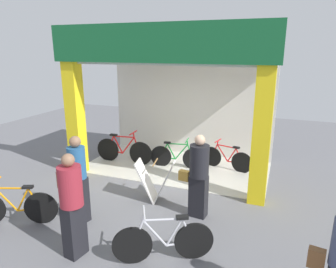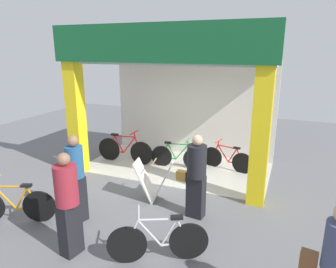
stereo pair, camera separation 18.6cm
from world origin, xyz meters
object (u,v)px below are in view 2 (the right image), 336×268
(pedestrian_1, at_px, (75,178))
(pedestrian_3, at_px, (68,203))
(pedestrian_0, at_px, (196,175))
(bicycle_parked_0, at_px, (158,241))
(bicycle_inside_0, at_px, (177,156))
(bicycle_inside_2, at_px, (227,159))
(bicycle_inside_1, at_px, (125,150))
(sandwich_board_sign, at_px, (154,181))
(bicycle_parked_1, at_px, (14,205))

(pedestrian_1, height_order, pedestrian_3, pedestrian_3)
(pedestrian_0, bearing_deg, pedestrian_1, -153.34)
(bicycle_parked_0, xyz_separation_m, pedestrian_0, (0.13, 1.52, 0.53))
(bicycle_inside_0, distance_m, pedestrian_3, 4.24)
(bicycle_inside_2, height_order, pedestrian_3, pedestrian_3)
(bicycle_inside_1, height_order, bicycle_parked_0, bicycle_inside_1)
(bicycle_inside_0, relative_size, pedestrian_0, 0.90)
(bicycle_inside_2, bearing_deg, pedestrian_0, -91.79)
(bicycle_inside_0, xyz_separation_m, sandwich_board_sign, (0.20, -1.99, 0.12))
(bicycle_inside_0, bearing_deg, sandwich_board_sign, -84.33)
(bicycle_inside_2, distance_m, bicycle_parked_1, 5.32)
(bicycle_inside_0, height_order, bicycle_inside_1, bicycle_inside_1)
(pedestrian_1, bearing_deg, bicycle_inside_1, 103.70)
(bicycle_parked_0, xyz_separation_m, bicycle_parked_1, (-3.05, -0.01, 0.00))
(sandwich_board_sign, relative_size, pedestrian_3, 0.52)
(bicycle_inside_0, xyz_separation_m, pedestrian_3, (-0.28, -4.19, 0.57))
(bicycle_parked_0, xyz_separation_m, sandwich_board_sign, (-0.92, 1.83, 0.10))
(pedestrian_0, bearing_deg, sandwich_board_sign, 163.89)
(bicycle_inside_1, xyz_separation_m, pedestrian_1, (0.77, -3.15, 0.51))
(bicycle_parked_1, relative_size, sandwich_board_sign, 1.65)
(pedestrian_0, bearing_deg, bicycle_parked_1, -154.21)
(bicycle_inside_0, relative_size, bicycle_parked_0, 1.07)
(bicycle_parked_0, height_order, pedestrian_1, pedestrian_1)
(bicycle_inside_1, bearing_deg, pedestrian_0, -36.64)
(bicycle_inside_1, distance_m, pedestrian_1, 3.28)
(bicycle_parked_0, height_order, sandwich_board_sign, sandwich_board_sign)
(bicycle_inside_0, height_order, bicycle_inside_2, bicycle_inside_0)
(bicycle_parked_1, distance_m, sandwich_board_sign, 2.82)
(pedestrian_0, relative_size, pedestrian_1, 0.98)
(bicycle_inside_0, relative_size, pedestrian_3, 0.88)
(bicycle_inside_1, height_order, bicycle_parked_1, bicycle_inside_1)
(bicycle_inside_0, distance_m, bicycle_inside_2, 1.38)
(bicycle_parked_0, bearing_deg, pedestrian_3, -165.11)
(pedestrian_1, xyz_separation_m, pedestrian_3, (0.54, -0.86, 0.01))
(bicycle_inside_2, relative_size, bicycle_parked_1, 0.96)
(bicycle_inside_1, bearing_deg, bicycle_parked_1, -95.36)
(sandwich_board_sign, relative_size, pedestrian_0, 0.54)
(bicycle_parked_0, bearing_deg, bicycle_inside_1, 126.72)
(bicycle_inside_0, bearing_deg, bicycle_parked_0, -73.61)
(bicycle_inside_1, height_order, sandwich_board_sign, bicycle_inside_1)
(pedestrian_1, distance_m, pedestrian_3, 1.01)
(bicycle_parked_1, bearing_deg, bicycle_inside_2, 52.14)
(pedestrian_0, distance_m, pedestrian_1, 2.32)
(bicycle_parked_1, xyz_separation_m, pedestrian_1, (1.11, 0.50, 0.54))
(bicycle_inside_2, xyz_separation_m, pedestrian_3, (-1.61, -4.56, 0.59))
(sandwich_board_sign, height_order, pedestrian_3, pedestrian_3)
(bicycle_inside_2, distance_m, bicycle_parked_0, 4.19)
(bicycle_inside_2, distance_m, pedestrian_0, 2.72)
(bicycle_parked_0, relative_size, pedestrian_3, 0.82)
(bicycle_inside_1, distance_m, sandwich_board_sign, 2.54)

